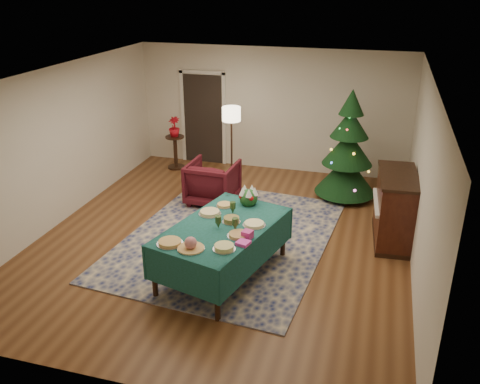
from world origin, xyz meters
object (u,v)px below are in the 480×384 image
(gift_box, at_px, (247,235))
(side_table, at_px, (176,153))
(armchair, at_px, (213,180))
(floor_lamp, at_px, (231,119))
(buffet_table, at_px, (223,236))
(potted_plant, at_px, (174,131))
(christmas_tree, at_px, (348,150))
(piano, at_px, (395,209))

(gift_box, xyz_separation_m, side_table, (-2.84, 4.28, -0.50))
(armchair, distance_m, floor_lamp, 1.55)
(buffet_table, relative_size, potted_plant, 5.26)
(potted_plant, bearing_deg, christmas_tree, -9.17)
(armchair, bearing_deg, floor_lamp, -87.82)
(christmas_tree, bearing_deg, floor_lamp, 173.04)
(buffet_table, distance_m, side_table, 4.69)
(gift_box, height_order, christmas_tree, christmas_tree)
(floor_lamp, height_order, piano, floor_lamp)
(gift_box, relative_size, floor_lamp, 0.08)
(floor_lamp, bearing_deg, side_table, 167.14)
(buffet_table, bearing_deg, gift_box, -31.40)
(buffet_table, height_order, christmas_tree, christmas_tree)
(buffet_table, relative_size, side_table, 3.08)
(armchair, bearing_deg, gift_box, 119.89)
(gift_box, xyz_separation_m, potted_plant, (-2.84, 4.28, 0.01))
(christmas_tree, relative_size, piano, 1.56)
(gift_box, bearing_deg, christmas_tree, 74.47)
(floor_lamp, xyz_separation_m, potted_plant, (-1.43, 0.33, -0.47))
(side_table, bearing_deg, christmas_tree, -9.17)
(floor_lamp, distance_m, side_table, 1.77)
(floor_lamp, bearing_deg, buffet_table, -75.16)
(christmas_tree, distance_m, piano, 1.88)
(potted_plant, xyz_separation_m, christmas_tree, (3.86, -0.62, 0.09))
(side_table, xyz_separation_m, christmas_tree, (3.86, -0.62, 0.60))
(buffet_table, relative_size, christmas_tree, 1.08)
(gift_box, distance_m, christmas_tree, 3.80)
(piano, bearing_deg, christmas_tree, 119.99)
(buffet_table, xyz_separation_m, armchair, (-0.98, 2.43, -0.19))
(potted_plant, relative_size, christmas_tree, 0.20)
(floor_lamp, height_order, christmas_tree, christmas_tree)
(armchair, xyz_separation_m, piano, (3.35, -0.62, 0.11))
(piano, bearing_deg, potted_plant, 155.11)
(armchair, height_order, piano, piano)
(christmas_tree, xyz_separation_m, piano, (0.92, -1.59, -0.40))
(buffet_table, distance_m, gift_box, 0.55)
(floor_lamp, bearing_deg, christmas_tree, -6.96)
(piano, bearing_deg, gift_box, -133.16)
(armchair, relative_size, floor_lamp, 0.58)
(side_table, xyz_separation_m, potted_plant, (0.00, 0.00, 0.51))
(side_table, bearing_deg, floor_lamp, -12.86)
(floor_lamp, relative_size, potted_plant, 3.60)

